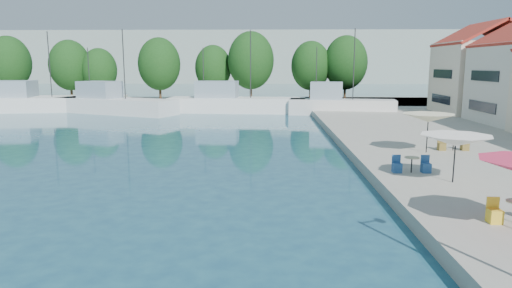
{
  "coord_description": "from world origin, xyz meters",
  "views": [
    {
      "loc": [
        0.92,
        1.03,
        5.79
      ],
      "look_at": [
        0.27,
        26.0,
        1.43
      ],
      "focal_mm": 32.0,
      "sensor_mm": 36.0,
      "label": 1
    }
  ],
  "objects_px": {
    "trawler_02": "(113,104)",
    "trawler_03": "(234,104)",
    "umbrella_white": "(456,141)",
    "umbrella_cream": "(428,118)",
    "trawler_04": "(339,106)",
    "trawler_01": "(29,103)"
  },
  "relations": [
    {
      "from": "trawler_01",
      "to": "trawler_02",
      "type": "distance_m",
      "value": 11.64
    },
    {
      "from": "trawler_03",
      "to": "trawler_01",
      "type": "bearing_deg",
      "value": -177.98
    },
    {
      "from": "trawler_01",
      "to": "trawler_03",
      "type": "height_order",
      "value": "same"
    },
    {
      "from": "trawler_03",
      "to": "umbrella_white",
      "type": "relative_size",
      "value": 5.35
    },
    {
      "from": "umbrella_cream",
      "to": "trawler_04",
      "type": "bearing_deg",
      "value": 92.65
    },
    {
      "from": "umbrella_white",
      "to": "umbrella_cream",
      "type": "xyz_separation_m",
      "value": [
        1.22,
        7.06,
        0.19
      ]
    },
    {
      "from": "trawler_03",
      "to": "umbrella_white",
      "type": "distance_m",
      "value": 37.82
    },
    {
      "from": "trawler_02",
      "to": "trawler_04",
      "type": "relative_size",
      "value": 1.28
    },
    {
      "from": "trawler_02",
      "to": "umbrella_cream",
      "type": "height_order",
      "value": "trawler_02"
    },
    {
      "from": "umbrella_cream",
      "to": "trawler_01",
      "type": "bearing_deg",
      "value": 143.3
    },
    {
      "from": "trawler_01",
      "to": "trawler_04",
      "type": "height_order",
      "value": "same"
    },
    {
      "from": "trawler_01",
      "to": "trawler_04",
      "type": "distance_m",
      "value": 38.39
    },
    {
      "from": "trawler_01",
      "to": "trawler_03",
      "type": "distance_m",
      "value": 25.81
    },
    {
      "from": "trawler_03",
      "to": "trawler_04",
      "type": "xyz_separation_m",
      "value": [
        12.46,
        -2.54,
        0.0
      ]
    },
    {
      "from": "trawler_04",
      "to": "umbrella_white",
      "type": "bearing_deg",
      "value": -81.65
    },
    {
      "from": "trawler_02",
      "to": "trawler_03",
      "type": "height_order",
      "value": "same"
    },
    {
      "from": "trawler_02",
      "to": "umbrella_white",
      "type": "distance_m",
      "value": 43.42
    },
    {
      "from": "umbrella_white",
      "to": "umbrella_cream",
      "type": "distance_m",
      "value": 7.17
    },
    {
      "from": "trawler_03",
      "to": "umbrella_cream",
      "type": "relative_size",
      "value": 5.43
    },
    {
      "from": "trawler_01",
      "to": "trawler_04",
      "type": "xyz_separation_m",
      "value": [
        38.25,
        -3.32,
        0.01
      ]
    },
    {
      "from": "trawler_02",
      "to": "umbrella_white",
      "type": "height_order",
      "value": "trawler_02"
    },
    {
      "from": "trawler_03",
      "to": "umbrella_cream",
      "type": "distance_m",
      "value": 31.76
    }
  ]
}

